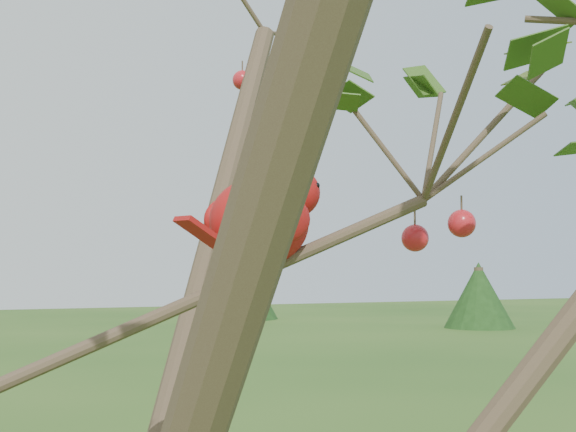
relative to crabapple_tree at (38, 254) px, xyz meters
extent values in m
sphere|color=red|center=(0.46, 0.64, 0.37)|extent=(0.04, 0.04, 0.04)
sphere|color=red|center=(0.58, 0.07, 0.05)|extent=(0.04, 0.04, 0.04)
sphere|color=red|center=(0.54, 0.12, 0.03)|extent=(0.04, 0.04, 0.04)
ellipsoid|color=#9D0D14|center=(0.29, 0.09, 0.04)|extent=(0.17, 0.15, 0.12)
sphere|color=#9D0D14|center=(0.35, 0.12, 0.09)|extent=(0.09, 0.09, 0.07)
cone|color=#9D0D14|center=(0.34, 0.11, 0.12)|extent=(0.06, 0.05, 0.05)
cone|color=#D85914|center=(0.38, 0.13, 0.08)|extent=(0.04, 0.03, 0.02)
ellipsoid|color=black|center=(0.37, 0.12, 0.08)|extent=(0.03, 0.04, 0.03)
cube|color=#9D0D14|center=(0.21, 0.07, 0.02)|extent=(0.09, 0.06, 0.05)
ellipsoid|color=#9D0D14|center=(0.27, 0.13, 0.05)|extent=(0.11, 0.06, 0.07)
ellipsoid|color=#9D0D14|center=(0.30, 0.05, 0.05)|extent=(0.11, 0.06, 0.07)
cylinder|color=#483627|center=(10.74, 29.25, -0.71)|extent=(0.42, 0.42, 2.83)
cone|color=#193512|center=(10.74, 29.25, -0.59)|extent=(3.30, 3.30, 3.06)
cylinder|color=#483627|center=(16.76, 21.64, -1.09)|extent=(0.31, 0.31, 2.06)
cone|color=#193512|center=(16.76, 21.64, -1.00)|extent=(2.41, 2.41, 2.23)
camera|label=1|loc=(-0.09, -0.88, -0.01)|focal=50.00mm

